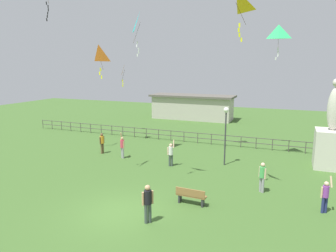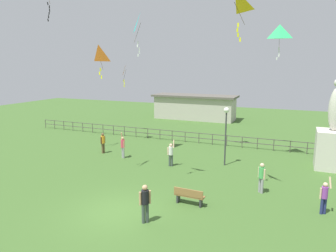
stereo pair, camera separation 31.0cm
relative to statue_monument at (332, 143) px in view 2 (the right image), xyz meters
The scene contains 17 objects.
ground_plane 14.69m from the statue_monument, 131.65° to the right, with size 80.00×80.00×0.00m, color #3D6028.
statue_monument is the anchor object (origin of this frame).
lamppost 7.05m from the statue_monument, 162.66° to the right, with size 0.36×0.36×4.01m.
park_bench 11.29m from the statue_monument, 127.77° to the right, with size 1.51×0.47×0.85m.
person_0 14.37m from the statue_monument, 166.64° to the right, with size 0.44×0.39×1.88m.
person_1 7.12m from the statue_monument, 122.39° to the right, with size 0.41×0.36×1.66m.
person_2 7.47m from the statue_monument, 96.64° to the right, with size 0.49×0.31×1.80m.
person_3 10.67m from the statue_monument, 159.62° to the right, with size 0.51×0.29×1.86m.
person_4 13.88m from the statue_monument, 125.47° to the right, with size 0.40×0.40×1.74m.
person_5 16.33m from the statue_monument, behind, with size 0.30×0.48×1.60m.
kite_0 15.42m from the statue_monument, behind, with size 0.97×1.07×3.15m.
kite_3 16.87m from the statue_monument, behind, with size 0.61×0.78×2.02m.
kite_4 11.93m from the statue_monument, 125.97° to the right, with size 1.17×1.16×2.25m.
kite_5 16.00m from the statue_monument, 153.70° to the right, with size 0.47×1.17×2.00m.
kite_6 8.08m from the statue_monument, 168.13° to the left, with size 1.25×1.09×2.29m.
waterfront_railing 10.59m from the statue_monument, 162.87° to the left, with size 36.04×0.06×0.95m.
pavilion_building 20.89m from the statue_monument, 133.70° to the left, with size 10.63×3.71×3.10m.
Camera 2 is at (7.40, -11.43, 6.72)m, focal length 33.01 mm.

